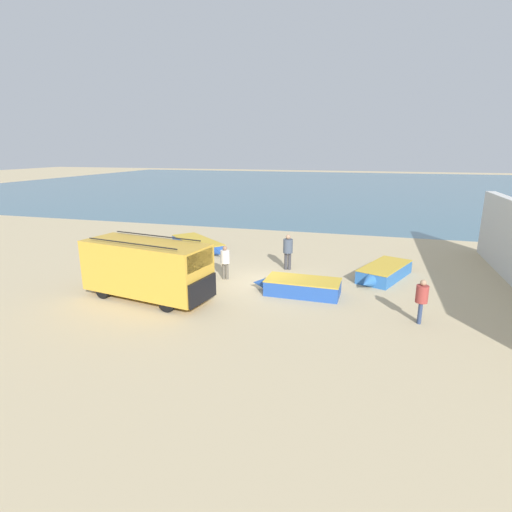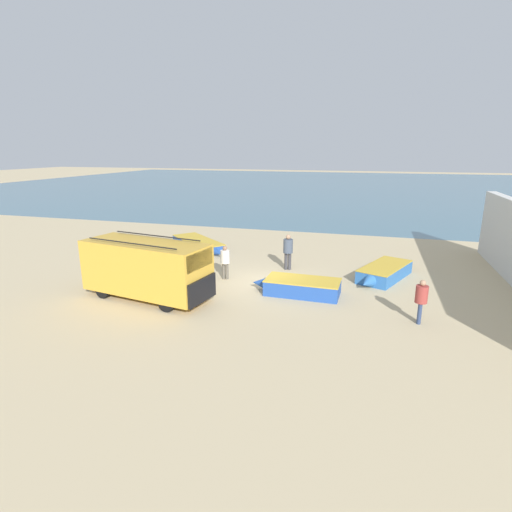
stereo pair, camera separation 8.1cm
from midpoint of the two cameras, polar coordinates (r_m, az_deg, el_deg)
name	(u,v)px [view 1 (the left image)]	position (r m, az deg, el deg)	size (l,w,h in m)	color
ground_plane	(264,283)	(18.44, 1.04, -3.83)	(200.00, 200.00, 0.00)	tan
sea_water	(344,186)	(69.26, 12.40, 9.77)	(120.00, 80.00, 0.01)	#477084
parked_van	(147,268)	(16.81, -15.45, -1.63)	(5.63, 2.82, 2.50)	gold
fishing_rowboat_0	(384,272)	(19.82, 17.64, -2.22)	(2.67, 4.19, 0.64)	#2D66AD
fishing_rowboat_1	(300,286)	(17.05, 6.12, -4.35)	(3.79, 1.57, 0.65)	#234CA3
fishing_rowboat_2	(198,244)	(25.06, -8.31, 1.71)	(4.73, 4.29, 0.51)	#234CA3
fisherman_0	(225,259)	(18.72, -4.56, -0.49)	(0.42, 0.42, 1.61)	#5B564C
fisherman_1	(288,249)	(20.20, 4.47, 1.04)	(0.48, 0.48, 1.82)	#38383D
fisherman_2	(422,297)	(15.12, 22.44, -5.49)	(0.42, 0.42, 1.60)	navy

